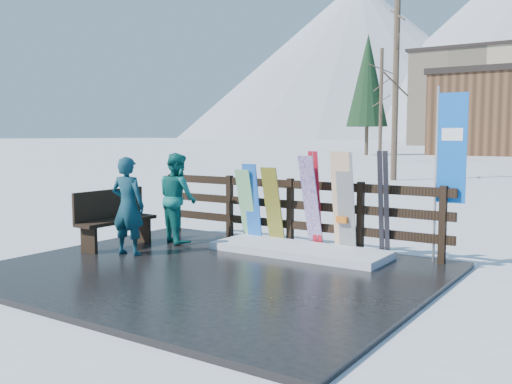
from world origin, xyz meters
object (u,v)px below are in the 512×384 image
Objects in this scene: snowboard_5 at (342,203)px; person_front at (128,206)px; bench at (114,217)px; snowboard_0 at (252,203)px; snowboard_1 at (247,206)px; snowboard_4 at (346,204)px; person_back at (177,198)px; snowboard_2 at (273,206)px; rental_flag at (448,155)px; snowboard_3 at (311,203)px.

snowboard_5 is 3.39m from person_front.
bench is 2.38m from snowboard_0.
person_front reaches higher than bench.
snowboard_1 is 0.81× the size of snowboard_4.
person_front is 0.98× the size of person_back.
snowboard_4 is 3.00m from person_back.
snowboard_4 is 1.04× the size of person_back.
snowboard_5 reaches higher than person_front.
snowboard_0 is (1.75, 1.60, 0.18)m from bench.
person_front reaches higher than snowboard_0.
snowboard_5 is at bearing 0.00° from snowboard_2.
bench is at bearing -159.55° from rental_flag.
rental_flag is at bearing 9.87° from snowboard_5.
person_front is at bearing -25.38° from bench.
snowboard_3 is 2.94m from person_front.
snowboard_5 is (1.73, 0.00, 0.12)m from snowboard_0.
bench is 0.91× the size of snowboard_4.
snowboard_1 is at bearing 44.57° from bench.
snowboard_0 is 0.43m from snowboard_2.
snowboard_1 is 1.85m from snowboard_5.
rental_flag reaches higher than snowboard_2.
rental_flag is 4.93m from person_front.
rental_flag is 1.64× the size of person_back.
snowboard_4 is 0.99× the size of snowboard_5.
snowboard_5 is at bearing -142.49° from person_back.
snowboard_2 is 0.84× the size of snowboard_4.
snowboard_2 is at bearing -0.00° from snowboard_1.
person_back is (-0.07, 1.24, 0.02)m from person_front.
person_back is at bearing -156.11° from snowboard_2.
snowboard_4 is at bearing -158.14° from person_front.
person_back is (-2.91, -0.69, -0.02)m from snowboard_4.
snowboard_2 is 0.87× the size of person_back.
person_front is at bearing 117.13° from person_back.
bench is 5.47m from rental_flag.
person_back is (-4.40, -0.96, -0.81)m from rental_flag.
bench is 0.95× the size of person_back.
snowboard_4 is at bearing 0.00° from snowboard_0.
snowboard_2 is 1.30m from snowboard_5.
snowboard_2 is (0.55, -0.00, 0.03)m from snowboard_1.
person_back reaches higher than snowboard_1.
rental_flag is 4.58m from person_back.
rental_flag is (1.55, 0.27, 0.79)m from snowboard_5.
rental_flag reaches higher than snowboard_0.
snowboard_4 is 1.06× the size of person_front.
snowboard_1 is at bearing -121.67° from person_back.
snowboard_3 is at bearing -0.00° from snowboard_1.
snowboard_3 reaches higher than snowboard_0.
person_back is at bearing -167.71° from rental_flag.
snowboard_1 is 0.85× the size of person_front.
snowboard_1 is 0.51× the size of rental_flag.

